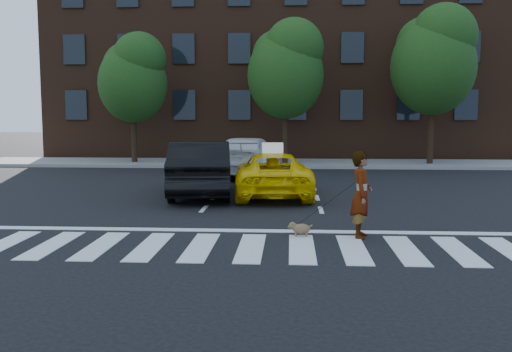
# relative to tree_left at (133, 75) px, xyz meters

# --- Properties ---
(ground) EXTENTS (120.00, 120.00, 0.00)m
(ground) POSITION_rel_tree_left_xyz_m (6.97, -17.00, -4.44)
(ground) COLOR black
(ground) RESTS_ON ground
(crosswalk) EXTENTS (13.00, 2.40, 0.01)m
(crosswalk) POSITION_rel_tree_left_xyz_m (6.97, -17.00, -4.43)
(crosswalk) COLOR silver
(crosswalk) RESTS_ON ground
(stop_line) EXTENTS (12.00, 0.30, 0.01)m
(stop_line) POSITION_rel_tree_left_xyz_m (6.97, -15.40, -4.43)
(stop_line) COLOR silver
(stop_line) RESTS_ON ground
(sidewalk_far) EXTENTS (30.00, 4.00, 0.15)m
(sidewalk_far) POSITION_rel_tree_left_xyz_m (6.97, 0.50, -4.37)
(sidewalk_far) COLOR slate
(sidewalk_far) RESTS_ON ground
(building) EXTENTS (26.00, 10.00, 12.00)m
(building) POSITION_rel_tree_left_xyz_m (6.97, 8.00, 1.56)
(building) COLOR #452718
(building) RESTS_ON ground
(tree_left) EXTENTS (3.39, 3.38, 6.50)m
(tree_left) POSITION_rel_tree_left_xyz_m (0.00, 0.00, 0.00)
(tree_left) COLOR black
(tree_left) RESTS_ON ground
(tree_mid) EXTENTS (3.69, 3.69, 7.10)m
(tree_mid) POSITION_rel_tree_left_xyz_m (7.50, -0.00, 0.41)
(tree_mid) COLOR black
(tree_mid) RESTS_ON ground
(tree_right) EXTENTS (4.00, 4.00, 7.70)m
(tree_right) POSITION_rel_tree_left_xyz_m (14.50, -0.00, 0.82)
(tree_right) COLOR black
(tree_right) RESTS_ON ground
(taxi) EXTENTS (2.61, 5.08, 1.37)m
(taxi) POSITION_rel_tree_left_xyz_m (7.17, -10.00, -3.75)
(taxi) COLOR yellow
(taxi) RESTS_ON ground
(black_sedan) EXTENTS (2.49, 5.42, 1.72)m
(black_sedan) POSITION_rel_tree_left_xyz_m (4.87, -10.00, -3.58)
(black_sedan) COLOR black
(black_sedan) RESTS_ON ground
(white_suv) EXTENTS (2.90, 5.70, 1.59)m
(white_suv) POSITION_rel_tree_left_xyz_m (5.96, -4.30, -3.65)
(white_suv) COLOR silver
(white_suv) RESTS_ON ground
(woman) EXTENTS (0.55, 0.74, 1.84)m
(woman) POSITION_rel_tree_left_xyz_m (9.23, -15.90, -3.52)
(woman) COLOR #999999
(woman) RESTS_ON ground
(dog) EXTENTS (0.54, 0.25, 0.31)m
(dog) POSITION_rel_tree_left_xyz_m (7.93, -15.89, -4.26)
(dog) COLOR #906E49
(dog) RESTS_ON ground
(taxi_sign) EXTENTS (0.67, 0.32, 0.32)m
(taxi_sign) POSITION_rel_tree_left_xyz_m (7.17, -10.20, -2.91)
(taxi_sign) COLOR white
(taxi_sign) RESTS_ON taxi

